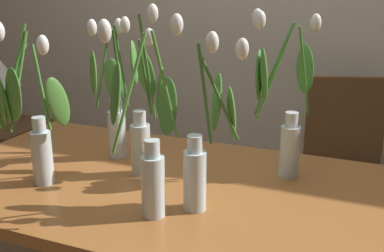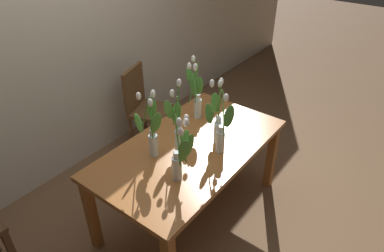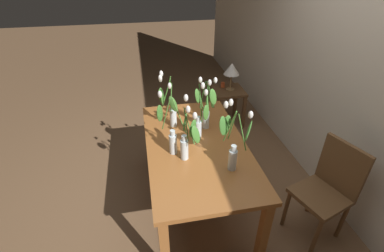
% 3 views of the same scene
% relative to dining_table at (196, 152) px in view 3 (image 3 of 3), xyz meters
% --- Properties ---
extents(ground_plane, '(18.00, 18.00, 0.00)m').
position_rel_dining_table_xyz_m(ground_plane, '(0.00, 0.00, -0.65)').
color(ground_plane, brown).
extents(room_wall_rear, '(9.00, 0.10, 2.70)m').
position_rel_dining_table_xyz_m(room_wall_rear, '(0.00, 1.44, 0.70)').
color(room_wall_rear, beige).
rests_on(room_wall_rear, ground).
extents(dining_table, '(1.60, 0.90, 0.74)m').
position_rel_dining_table_xyz_m(dining_table, '(0.00, 0.00, 0.00)').
color(dining_table, '#A3602D').
rests_on(dining_table, ground).
extents(tulip_vase_0, '(0.19, 0.24, 0.53)m').
position_rel_dining_table_xyz_m(tulip_vase_0, '(-0.26, 0.16, 0.30)').
color(tulip_vase_0, silver).
rests_on(tulip_vase_0, dining_table).
extents(tulip_vase_1, '(0.16, 0.17, 0.52)m').
position_rel_dining_table_xyz_m(tulip_vase_1, '(0.20, -0.12, 0.27)').
color(tulip_vase_1, silver).
rests_on(tulip_vase_1, dining_table).
extents(tulip_vase_2, '(0.14, 0.27, 0.56)m').
position_rel_dining_table_xyz_m(tulip_vase_2, '(0.08, -0.22, 0.28)').
color(tulip_vase_2, silver).
rests_on(tulip_vase_2, dining_table).
extents(tulip_vase_3, '(0.21, 0.26, 0.57)m').
position_rel_dining_table_xyz_m(tulip_vase_3, '(0.36, 0.21, 0.32)').
color(tulip_vase_3, silver).
rests_on(tulip_vase_3, dining_table).
extents(tulip_vase_4, '(0.21, 0.20, 0.56)m').
position_rel_dining_table_xyz_m(tulip_vase_4, '(-0.36, -0.20, 0.32)').
color(tulip_vase_4, silver).
rests_on(tulip_vase_4, dining_table).
extents(tulip_vase_5, '(0.16, 0.14, 0.58)m').
position_rel_dining_table_xyz_m(tulip_vase_5, '(-0.09, 0.06, 0.27)').
color(tulip_vase_5, silver).
rests_on(tulip_vase_5, dining_table).
extents(dining_chair, '(0.50, 0.50, 0.93)m').
position_rel_dining_table_xyz_m(dining_chair, '(0.53, 1.05, -0.12)').
color(dining_chair, brown).
rests_on(dining_chair, ground).
extents(side_table, '(0.44, 0.44, 0.55)m').
position_rel_dining_table_xyz_m(side_table, '(-1.47, 0.79, -0.22)').
color(side_table, brown).
rests_on(side_table, ground).
extents(table_lamp, '(0.22, 0.22, 0.40)m').
position_rel_dining_table_xyz_m(table_lamp, '(-1.46, 0.81, 0.21)').
color(table_lamp, olive).
rests_on(table_lamp, side_table).
extents(pillar_candle, '(0.06, 0.06, 0.07)m').
position_rel_dining_table_xyz_m(pillar_candle, '(-1.57, 0.73, -0.06)').
color(pillar_candle, '#CC4C23').
rests_on(pillar_candle, side_table).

